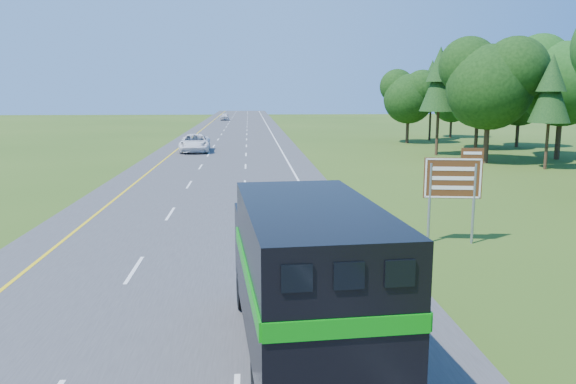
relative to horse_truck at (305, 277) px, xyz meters
name	(u,v)px	position (x,y,z in m)	size (l,w,h in m)	color
road	(228,152)	(-3.32, 46.06, -2.02)	(15.00, 260.00, 0.04)	#38383A
lane_markings	(228,151)	(-3.32, 46.06, -2.00)	(11.15, 260.00, 0.01)	yellow
horse_truck	(305,277)	(0.00, 0.00, 0.00)	(3.25, 8.64, 3.75)	black
white_suv	(195,143)	(-6.69, 46.04, -1.12)	(2.95, 6.40, 1.78)	white
far_car	(224,117)	(-6.46, 112.30, -1.23)	(1.82, 4.54, 1.55)	silver
exit_sign	(454,182)	(6.92, 9.82, 0.46)	(2.26, 0.41, 3.86)	gray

